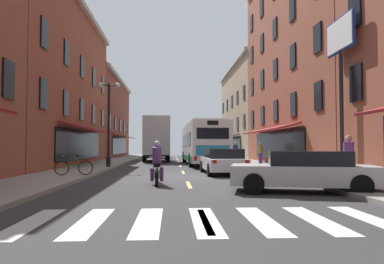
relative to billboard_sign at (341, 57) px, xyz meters
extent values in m
cube|color=#333335|center=(-7.05, 1.26, -5.59)|extent=(34.80, 80.00, 0.10)
cube|color=#DBCC4C|center=(-7.05, -8.74, -5.54)|extent=(0.14, 2.40, 0.01)
cube|color=#DBCC4C|center=(-7.05, -2.24, -5.54)|extent=(0.14, 2.40, 0.01)
cube|color=#DBCC4C|center=(-7.05, 4.26, -5.54)|extent=(0.14, 2.40, 0.01)
cube|color=#DBCC4C|center=(-7.05, 10.76, -5.54)|extent=(0.14, 2.40, 0.01)
cube|color=#DBCC4C|center=(-7.05, 17.26, -5.54)|extent=(0.14, 2.40, 0.01)
cube|color=#DBCC4C|center=(-7.05, 23.76, -5.54)|extent=(0.14, 2.40, 0.01)
cube|color=#DBCC4C|center=(-7.05, 30.26, -5.54)|extent=(0.14, 2.40, 0.01)
cube|color=#DBCC4C|center=(-7.05, 36.76, -5.54)|extent=(0.14, 2.40, 0.01)
cube|color=silver|center=(-10.35, -8.74, -5.54)|extent=(0.50, 2.80, 0.01)
cube|color=silver|center=(-9.25, -8.74, -5.54)|extent=(0.50, 2.80, 0.01)
cube|color=silver|center=(-8.15, -8.74, -5.54)|extent=(0.50, 2.80, 0.01)
cube|color=silver|center=(-7.05, -8.74, -5.54)|extent=(0.50, 2.80, 0.01)
cube|color=silver|center=(-5.95, -8.74, -5.54)|extent=(0.50, 2.80, 0.01)
cube|color=silver|center=(-4.85, -8.74, -5.54)|extent=(0.50, 2.80, 0.01)
cube|color=silver|center=(-3.75, -8.74, -5.54)|extent=(0.50, 2.80, 0.01)
cube|color=gray|center=(-12.95, 1.26, -5.47)|extent=(3.00, 80.00, 0.14)
cube|color=gray|center=(-1.15, 1.26, -5.47)|extent=(3.00, 80.00, 0.14)
cube|color=black|center=(-14.41, -0.74, -1.34)|extent=(0.10, 1.00, 1.60)
cube|color=brown|center=(-18.45, 11.26, 0.62)|extent=(8.00, 19.90, 12.32)
cube|color=#B2AD9E|center=(-14.35, 11.26, 6.43)|extent=(0.44, 19.40, 0.40)
cube|color=black|center=(-14.41, 11.26, -3.99)|extent=(0.10, 12.00, 2.10)
cube|color=maroon|center=(-13.70, 11.26, -2.79)|extent=(1.38, 11.20, 0.44)
cube|color=black|center=(-14.41, 3.26, -1.34)|extent=(0.10, 1.00, 1.60)
cube|color=black|center=(-14.41, 7.26, -1.34)|extent=(0.10, 1.00, 1.60)
cube|color=black|center=(-14.41, 11.26, -1.34)|extent=(0.10, 1.00, 1.60)
cube|color=black|center=(-14.41, 15.26, -1.34)|extent=(0.10, 1.00, 1.60)
cube|color=black|center=(-14.41, 19.26, -1.34)|extent=(0.10, 1.00, 1.60)
cube|color=black|center=(-14.41, 3.26, 1.86)|extent=(0.10, 1.00, 1.60)
cube|color=black|center=(-14.41, 7.26, 1.86)|extent=(0.10, 1.00, 1.60)
cube|color=black|center=(-14.41, 11.26, 1.86)|extent=(0.10, 1.00, 1.60)
cube|color=black|center=(-14.41, 15.26, 1.86)|extent=(0.10, 1.00, 1.60)
cube|color=black|center=(-14.41, 19.26, 1.86)|extent=(0.10, 1.00, 1.60)
cube|color=brown|center=(-18.45, 31.26, -0.39)|extent=(8.00, 19.90, 10.31)
cube|color=#B2AD9E|center=(-14.35, 31.26, 4.41)|extent=(0.44, 19.40, 0.40)
cube|color=black|center=(-14.41, 31.26, -3.99)|extent=(0.10, 12.00, 2.10)
cube|color=brown|center=(-13.70, 31.26, -2.79)|extent=(1.38, 11.20, 0.44)
cube|color=black|center=(-14.41, 23.26, -1.34)|extent=(0.10, 1.00, 1.60)
cube|color=black|center=(-14.41, 27.26, -1.34)|extent=(0.10, 1.00, 1.60)
cube|color=black|center=(-14.41, 31.26, -1.34)|extent=(0.10, 1.00, 1.60)
cube|color=black|center=(-14.41, 35.26, -1.34)|extent=(0.10, 1.00, 1.60)
cube|color=black|center=(-14.41, 39.26, -1.34)|extent=(0.10, 1.00, 1.60)
cube|color=black|center=(0.31, -0.74, -1.34)|extent=(0.10, 1.00, 1.60)
cube|color=black|center=(0.31, -0.74, 1.86)|extent=(0.10, 1.00, 1.60)
cube|color=brown|center=(4.35, 11.26, 3.17)|extent=(8.00, 19.90, 17.43)
cube|color=black|center=(0.31, 11.26, -3.99)|extent=(0.10, 12.00, 2.10)
cube|color=maroon|center=(-0.40, 11.26, -2.79)|extent=(1.38, 11.20, 0.44)
cube|color=black|center=(0.31, 3.26, -1.34)|extent=(0.10, 1.00, 1.60)
cube|color=black|center=(0.31, 7.26, -1.34)|extent=(0.10, 1.00, 1.60)
cube|color=black|center=(0.31, 11.26, -1.34)|extent=(0.10, 1.00, 1.60)
cube|color=black|center=(0.31, 15.26, -1.34)|extent=(0.10, 1.00, 1.60)
cube|color=black|center=(0.31, 19.26, -1.34)|extent=(0.10, 1.00, 1.60)
cube|color=black|center=(0.31, 3.26, 1.86)|extent=(0.10, 1.00, 1.60)
cube|color=black|center=(0.31, 7.26, 1.86)|extent=(0.10, 1.00, 1.60)
cube|color=black|center=(0.31, 11.26, 1.86)|extent=(0.10, 1.00, 1.60)
cube|color=black|center=(0.31, 15.26, 1.86)|extent=(0.10, 1.00, 1.60)
cube|color=black|center=(0.31, 19.26, 1.86)|extent=(0.10, 1.00, 1.60)
cube|color=black|center=(0.31, 7.26, 5.06)|extent=(0.10, 1.00, 1.60)
cube|color=black|center=(0.31, 11.26, 5.06)|extent=(0.10, 1.00, 1.60)
cube|color=black|center=(0.31, 15.26, 5.06)|extent=(0.10, 1.00, 1.60)
cube|color=black|center=(0.31, 19.26, 5.06)|extent=(0.10, 1.00, 1.60)
cube|color=black|center=(0.31, 15.26, 8.26)|extent=(0.10, 1.00, 1.60)
cube|color=black|center=(0.31, 19.26, 8.26)|extent=(0.10, 1.00, 1.60)
cube|color=#9E8466|center=(4.35, 31.26, 0.59)|extent=(8.00, 19.90, 12.27)
cube|color=#B2AD9E|center=(0.25, 31.26, 6.38)|extent=(0.44, 19.40, 0.40)
cube|color=black|center=(0.31, 31.26, -3.99)|extent=(0.10, 12.00, 2.10)
cube|color=black|center=(-0.40, 31.26, -2.79)|extent=(1.38, 11.20, 0.44)
cube|color=black|center=(0.31, 23.26, -1.34)|extent=(0.10, 1.00, 1.60)
cube|color=black|center=(0.31, 27.26, -1.34)|extent=(0.10, 1.00, 1.60)
cube|color=black|center=(0.31, 31.26, -1.34)|extent=(0.10, 1.00, 1.60)
cube|color=black|center=(0.31, 35.26, -1.34)|extent=(0.10, 1.00, 1.60)
cube|color=black|center=(0.31, 39.26, -1.34)|extent=(0.10, 1.00, 1.60)
cube|color=black|center=(0.31, 23.26, 1.86)|extent=(0.10, 1.00, 1.60)
cube|color=black|center=(0.31, 27.26, 1.86)|extent=(0.10, 1.00, 1.60)
cube|color=black|center=(0.31, 31.26, 1.86)|extent=(0.10, 1.00, 1.60)
cube|color=black|center=(0.31, 35.26, 1.86)|extent=(0.10, 1.00, 1.60)
cube|color=black|center=(0.31, 39.26, 1.86)|extent=(0.10, 1.00, 1.60)
cylinder|color=black|center=(0.00, 0.00, -2.55)|extent=(0.18, 0.18, 5.70)
cylinder|color=black|center=(0.00, 0.00, -5.28)|extent=(0.40, 0.40, 0.24)
cube|color=navy|center=(0.00, 0.00, 1.01)|extent=(0.10, 2.53, 1.58)
cube|color=silver|center=(-0.06, 0.00, 1.01)|extent=(0.04, 2.37, 1.42)
cube|color=silver|center=(0.06, 0.00, 1.01)|extent=(0.04, 2.37, 1.42)
cube|color=silver|center=(-5.27, 12.30, -3.80)|extent=(2.87, 11.52, 2.80)
cube|color=silver|center=(-5.27, 12.30, -2.34)|extent=(2.64, 10.31, 0.16)
cube|color=black|center=(-5.28, 12.60, -3.59)|extent=(2.84, 9.12, 0.96)
cube|color=#19723F|center=(-5.27, 12.30, -4.94)|extent=(2.89, 11.12, 0.36)
cube|color=black|center=(-5.43, 17.98, -3.59)|extent=(2.25, 0.18, 1.10)
cube|color=black|center=(-5.11, 6.61, -3.28)|extent=(2.05, 0.18, 0.70)
cube|color=teal|center=(-5.11, 6.60, -4.35)|extent=(2.15, 0.16, 0.64)
cube|color=black|center=(-5.11, 6.60, -2.62)|extent=(0.70, 0.12, 0.28)
cube|color=red|center=(-6.21, 6.56, -4.84)|extent=(0.20, 0.09, 0.28)
cube|color=red|center=(-4.02, 6.62, -4.84)|extent=(0.20, 0.09, 0.28)
cylinder|color=black|center=(-6.55, 15.99, -5.04)|extent=(0.33, 1.01, 1.00)
cylinder|color=black|center=(-4.20, 16.05, -5.04)|extent=(0.33, 1.01, 1.00)
cylinder|color=black|center=(-6.36, 9.04, -5.04)|extent=(0.33, 1.01, 1.00)
cylinder|color=black|center=(-4.01, 9.10, -5.04)|extent=(0.33, 1.01, 1.00)
cube|color=black|center=(-9.34, 21.92, -3.99)|extent=(2.40, 2.26, 2.40)
cube|color=black|center=(-9.39, 22.95, -3.14)|extent=(2.00, 0.20, 0.80)
cube|color=silver|center=(-9.15, 17.98, -3.13)|extent=(2.67, 5.84, 3.43)
cube|color=maroon|center=(-7.93, 18.04, -2.96)|extent=(0.23, 3.44, 0.90)
cube|color=black|center=(-9.20, 19.05, -4.99)|extent=(2.26, 7.57, 0.24)
cylinder|color=black|center=(-10.43, 21.67, -5.09)|extent=(0.32, 0.91, 0.90)
cylinder|color=black|center=(-8.23, 21.77, -5.09)|extent=(0.32, 0.91, 0.90)
cylinder|color=black|center=(-10.21, 17.07, -5.09)|extent=(0.32, 0.91, 0.90)
cylinder|color=black|center=(-8.01, 17.17, -5.09)|extent=(0.32, 0.91, 0.90)
cube|color=silver|center=(-5.02, 2.90, -5.00)|extent=(2.01, 4.52, 0.60)
cube|color=black|center=(-5.02, 2.72, -4.48)|extent=(1.79, 2.46, 0.51)
cube|color=red|center=(-5.72, 0.67, -4.80)|extent=(0.20, 0.07, 0.14)
cube|color=red|center=(-4.20, 0.71, -4.80)|extent=(0.20, 0.07, 0.14)
cylinder|color=black|center=(-5.96, 4.41, -5.22)|extent=(0.24, 0.65, 0.64)
cylinder|color=black|center=(-4.17, 4.46, -5.22)|extent=(0.24, 0.65, 0.64)
cylinder|color=black|center=(-5.87, 1.34, -5.22)|extent=(0.24, 0.65, 0.64)
cylinder|color=black|center=(-4.09, 1.39, -5.22)|extent=(0.24, 0.65, 0.64)
cube|color=silver|center=(-8.94, 28.20, -5.00)|extent=(1.91, 4.44, 0.61)
cube|color=black|center=(-8.93, 28.02, -4.46)|extent=(1.69, 2.42, 0.51)
cube|color=red|center=(-9.59, 26.00, -4.79)|extent=(0.20, 0.07, 0.14)
cube|color=red|center=(-8.16, 26.04, -4.79)|extent=(0.20, 0.07, 0.14)
cylinder|color=black|center=(-9.82, 29.67, -5.22)|extent=(0.24, 0.65, 0.64)
cylinder|color=black|center=(-8.14, 29.72, -5.22)|extent=(0.24, 0.65, 0.64)
cylinder|color=black|center=(-9.74, 26.68, -5.22)|extent=(0.24, 0.65, 0.64)
cylinder|color=black|center=(-8.05, 26.72, -5.22)|extent=(0.24, 0.65, 0.64)
cube|color=silver|center=(-3.56, -4.58, -5.00)|extent=(4.74, 2.82, 0.61)
cube|color=black|center=(-3.39, -4.62, -4.49)|extent=(2.72, 2.19, 0.48)
cube|color=red|center=(-1.25, -4.36, -4.80)|extent=(0.10, 0.21, 0.14)
cylinder|color=black|center=(-5.24, -5.08, -5.22)|extent=(0.67, 0.36, 0.64)
cylinder|color=black|center=(-4.84, -3.38, -5.22)|extent=(0.67, 0.36, 0.64)
cylinder|color=black|center=(-2.29, -5.78, -5.22)|extent=(0.67, 0.36, 0.64)
cylinder|color=black|center=(-1.88, -4.08, -5.22)|extent=(0.67, 0.36, 0.64)
cylinder|color=black|center=(-8.28, -1.32, -5.23)|extent=(0.12, 0.62, 0.62)
cylinder|color=black|center=(-8.23, -2.76, -5.23)|extent=(0.14, 0.62, 0.62)
cylinder|color=#B2B2B7|center=(-8.28, -1.44, -4.93)|extent=(0.08, 0.33, 0.68)
ellipsoid|color=maroon|center=(-8.26, -1.86, -4.73)|extent=(0.34, 0.57, 0.28)
cube|color=black|center=(-8.25, -2.26, -4.80)|extent=(0.28, 0.57, 0.12)
cube|color=#B2B2B7|center=(-8.26, -2.04, -5.14)|extent=(0.25, 0.41, 0.30)
cylinder|color=#B2B2B7|center=(-8.27, -1.54, -4.52)|extent=(0.62, 0.06, 0.04)
cylinder|color=#66387F|center=(-8.25, -2.19, -4.41)|extent=(0.36, 0.47, 0.66)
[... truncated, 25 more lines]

